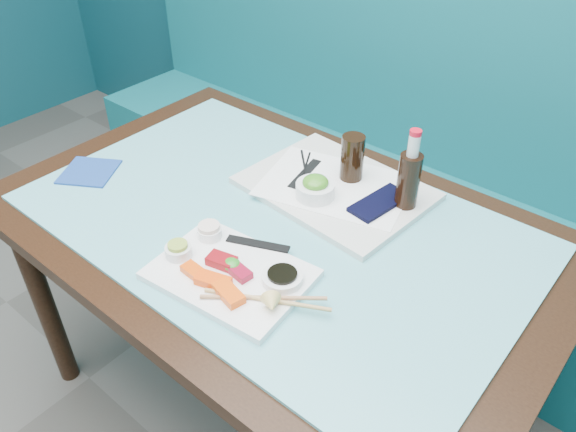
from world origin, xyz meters
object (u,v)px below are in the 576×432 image
Objects in this scene: cola_glass at (352,158)px; blue_napkin at (89,172)px; serving_tray at (335,188)px; seaweed_bowl at (315,190)px; booth_bench at (420,196)px; sashimi_plate at (230,274)px; cola_bottle_body at (408,184)px; dining_table at (274,248)px.

cola_glass reaches higher than blue_napkin.
seaweed_bowl is at bearing -92.84° from serving_tray.
sashimi_plate is (0.06, -1.05, 0.39)m from booth_bench.
blue_napkin is (-0.58, -0.42, -0.08)m from cola_glass.
sashimi_plate is 0.49m from cola_bottle_body.
cola_glass is 0.91× the size of blue_napkin.
seaweed_bowl is 0.14m from cola_glass.
dining_table is 0.18m from seaweed_bowl.
booth_bench is 6.55× the size of serving_tray.
blue_napkin is (-0.60, 0.05, -0.01)m from sashimi_plate.
seaweed_bowl is (0.03, -0.72, 0.42)m from booth_bench.
seaweed_bowl is 0.72× the size of blue_napkin.
dining_table is (0.00, -0.84, 0.29)m from booth_bench.
cola_glass is at bearing 81.25° from seaweed_bowl.
cola_glass is at bearing 78.00° from dining_table.
booth_bench is at bearing 98.67° from serving_tray.
booth_bench is 0.89m from dining_table.
cola_bottle_body is (0.23, -0.60, 0.46)m from booth_bench.
seaweed_bowl is (-0.01, -0.07, 0.03)m from serving_tray.
serving_tray is 0.20m from cola_bottle_body.
cola_bottle_body reaches higher than cola_glass.
cola_bottle_body is at bearing 28.28° from blue_napkin.
cola_glass is (0.05, 0.25, 0.17)m from dining_table.
cola_glass is (-0.01, 0.47, 0.07)m from sashimi_plate.
serving_tray is 4.60× the size of seaweed_bowl.
cola_bottle_body is (0.17, -0.01, -0.00)m from cola_glass.
cola_glass is 0.72m from blue_napkin.
dining_table is 0.23m from serving_tray.
seaweed_bowl is at bearing -87.29° from booth_bench.
serving_tray is 0.68m from blue_napkin.
cola_bottle_body is (0.18, 0.04, 0.07)m from serving_tray.
booth_bench is 0.75m from serving_tray.
cola_bottle_body is 0.86m from blue_napkin.
serving_tray is at bearing 87.03° from sashimi_plate.
blue_napkin is at bearing -117.83° from booth_bench.
sashimi_plate is 0.47m from cola_glass.
cola_bottle_body reaches higher than seaweed_bowl.
cola_bottle_body is (0.23, 0.24, 0.17)m from dining_table.
dining_table is at bearing -97.71° from serving_tray.
dining_table is 0.56m from blue_napkin.
booth_bench reaches higher than sashimi_plate.
dining_table is 11.17× the size of cola_glass.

